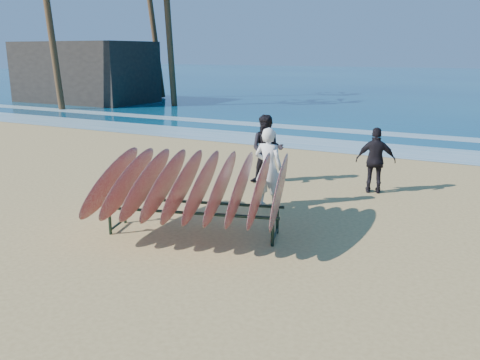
{
  "coord_description": "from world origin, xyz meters",
  "views": [
    {
      "loc": [
        4.15,
        -7.13,
        3.23
      ],
      "look_at": [
        0.0,
        0.8,
        0.95
      ],
      "focal_mm": 38.0,
      "sensor_mm": 36.0,
      "label": 1
    }
  ],
  "objects": [
    {
      "name": "foam_near",
      "position": [
        0.0,
        10.0,
        0.01
      ],
      "size": [
        160.0,
        160.0,
        0.0
      ],
      "primitive_type": "plane",
      "color": "white",
      "rests_on": "ground"
    },
    {
      "name": "building",
      "position": [
        -20.32,
        17.98,
        1.9
      ],
      "size": [
        8.57,
        4.76,
        3.81
      ],
      "primitive_type": "cube",
      "color": "#2D2823",
      "rests_on": "ground"
    },
    {
      "name": "surfboard_rack",
      "position": [
        -0.63,
        0.21,
        0.92
      ],
      "size": [
        3.79,
        3.45,
        1.52
      ],
      "rotation": [
        0.0,
        0.0,
        0.29
      ],
      "color": "black",
      "rests_on": "ground"
    },
    {
      "name": "person_dark_b",
      "position": [
        1.61,
        4.52,
        0.77
      ],
      "size": [
        0.97,
        0.59,
        1.54
      ],
      "primitive_type": "imported",
      "rotation": [
        0.0,
        0.0,
        3.4
      ],
      "color": "black",
      "rests_on": "ground"
    },
    {
      "name": "foam_far",
      "position": [
        0.0,
        13.5,
        0.01
      ],
      "size": [
        160.0,
        160.0,
        0.0
      ],
      "primitive_type": "plane",
      "color": "white",
      "rests_on": "ground"
    },
    {
      "name": "person_dark_a",
      "position": [
        -0.99,
        4.13,
        0.86
      ],
      "size": [
        0.99,
        0.87,
        1.72
      ],
      "primitive_type": "imported",
      "rotation": [
        0.0,
        0.0,
        0.3
      ],
      "color": "black",
      "rests_on": "ground"
    },
    {
      "name": "person_white",
      "position": [
        -0.14,
        2.36,
        0.85
      ],
      "size": [
        0.63,
        0.42,
        1.7
      ],
      "primitive_type": "imported",
      "rotation": [
        0.0,
        0.0,
        3.12
      ],
      "color": "white",
      "rests_on": "ground"
    },
    {
      "name": "ground",
      "position": [
        0.0,
        0.0,
        0.0
      ],
      "size": [
        120.0,
        120.0,
        0.0
      ],
      "primitive_type": "plane",
      "color": "tan",
      "rests_on": "ground"
    },
    {
      "name": "ocean",
      "position": [
        0.0,
        55.0,
        0.01
      ],
      "size": [
        160.0,
        160.0,
        0.0
      ],
      "primitive_type": "plane",
      "color": "navy",
      "rests_on": "ground"
    }
  ]
}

